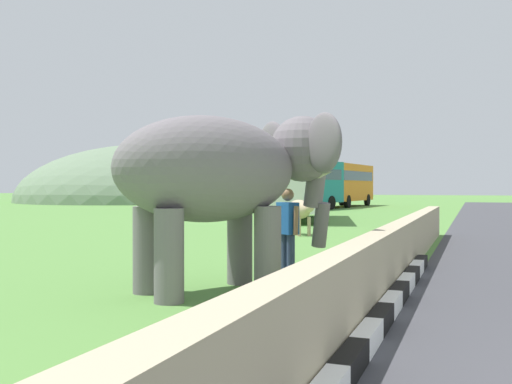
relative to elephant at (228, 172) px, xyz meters
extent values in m
cube|color=black|center=(-3.56, -2.73, -1.80)|extent=(0.90, 0.20, 0.24)
cube|color=white|center=(-2.66, -2.73, -1.80)|extent=(0.90, 0.20, 0.24)
cube|color=black|center=(-1.76, -2.73, -1.80)|extent=(0.90, 0.20, 0.24)
cube|color=white|center=(-0.86, -2.73, -1.80)|extent=(0.90, 0.20, 0.24)
cube|color=black|center=(0.04, -2.73, -1.80)|extent=(0.90, 0.20, 0.24)
cube|color=white|center=(0.94, -2.73, -1.80)|extent=(0.90, 0.20, 0.24)
cube|color=black|center=(1.84, -2.73, -1.80)|extent=(0.90, 0.20, 0.24)
cube|color=white|center=(2.74, -2.73, -1.80)|extent=(0.90, 0.20, 0.24)
cube|color=black|center=(3.64, -2.73, -1.80)|extent=(0.90, 0.20, 0.24)
cube|color=tan|center=(-1.66, -2.43, -1.42)|extent=(28.00, 0.36, 1.00)
cylinder|color=slate|center=(0.66, 0.06, -1.23)|extent=(0.44, 0.44, 1.38)
cylinder|color=slate|center=(0.11, -0.65, -1.23)|extent=(0.44, 0.44, 1.38)
cylinder|color=slate|center=(-0.68, 1.10, -1.23)|extent=(0.44, 0.44, 1.38)
cylinder|color=slate|center=(-1.23, 0.39, -1.23)|extent=(0.44, 0.44, 1.38)
ellipsoid|color=slate|center=(-0.29, 0.22, 0.05)|extent=(3.43, 3.17, 1.70)
sphere|color=slate|center=(1.19, -0.92, 0.43)|extent=(1.16, 1.16, 1.16)
ellipsoid|color=#D84C8C|center=(1.42, -1.10, 0.58)|extent=(0.68, 0.73, 0.44)
ellipsoid|color=slate|center=(1.55, -0.22, 0.48)|extent=(0.74, 0.86, 1.00)
ellipsoid|color=slate|center=(0.59, -1.45, 0.48)|extent=(0.74, 0.86, 1.00)
cylinder|color=slate|center=(1.42, -1.10, -0.12)|extent=(0.59, 0.62, 1.00)
cylinder|color=slate|center=(1.51, -1.17, -0.92)|extent=(0.45, 0.47, 0.83)
cone|color=beige|center=(1.54, -0.85, -0.02)|extent=(0.46, 0.53, 0.22)
cone|color=beige|center=(1.20, -1.29, -0.02)|extent=(0.46, 0.53, 0.22)
cylinder|color=navy|center=(1.53, -0.48, -1.51)|extent=(0.15, 0.15, 0.82)
cylinder|color=navy|center=(1.41, -0.64, -1.51)|extent=(0.15, 0.15, 0.82)
cube|color=#1E59B2|center=(1.47, -0.56, -0.81)|extent=(0.43, 0.46, 0.58)
cylinder|color=#9E7251|center=(1.63, -0.35, -0.84)|extent=(0.15, 0.15, 0.52)
cylinder|color=#9E7251|center=(1.31, -0.77, -0.84)|extent=(0.14, 0.15, 0.52)
sphere|color=#9E7251|center=(1.47, -0.56, -0.38)|extent=(0.23, 0.23, 0.23)
cube|color=silver|center=(19.17, 4.61, 0.08)|extent=(9.31, 4.61, 3.00)
cube|color=#3F5160|center=(19.17, 4.61, 0.62)|extent=(8.62, 4.47, 0.76)
cylinder|color=black|center=(21.68, 6.42, -1.42)|extent=(1.04, 0.53, 1.00)
cylinder|color=black|center=(22.24, 4.19, -1.42)|extent=(1.04, 0.53, 1.00)
cylinder|color=black|center=(16.11, 5.02, -1.42)|extent=(1.04, 0.53, 1.00)
cylinder|color=black|center=(16.67, 2.79, -1.42)|extent=(1.04, 0.53, 1.00)
cube|color=teal|center=(29.89, 8.10, 0.08)|extent=(10.23, 5.32, 3.00)
cube|color=#3F5160|center=(29.89, 8.10, 0.62)|extent=(9.48, 5.12, 0.76)
cylinder|color=black|center=(33.26, 8.26, -1.42)|extent=(1.04, 0.58, 1.00)
cylinder|color=black|center=(32.59, 6.06, -1.42)|extent=(1.04, 0.58, 1.00)
cylinder|color=black|center=(27.19, 10.14, -1.42)|extent=(1.04, 0.58, 1.00)
cylinder|color=black|center=(26.51, 7.94, -1.42)|extent=(1.04, 0.58, 1.00)
cube|color=orange|center=(39.22, 6.46, 0.08)|extent=(9.04, 3.38, 3.00)
cube|color=#3F5160|center=(39.22, 6.46, 0.62)|extent=(8.34, 3.34, 0.76)
cylinder|color=black|center=(42.14, 7.32, -1.42)|extent=(1.03, 0.40, 1.00)
cylinder|color=black|center=(41.91, 5.03, -1.42)|extent=(1.03, 0.40, 1.00)
cylinder|color=black|center=(36.52, 7.89, -1.42)|extent=(1.03, 0.40, 1.00)
cylinder|color=black|center=(36.29, 5.60, -1.42)|extent=(1.03, 0.40, 1.00)
cylinder|color=tan|center=(10.41, 1.52, -1.59)|extent=(0.12, 0.12, 0.65)
cylinder|color=tan|center=(10.19, 1.80, -1.59)|extent=(0.12, 0.12, 0.65)
cylinder|color=tan|center=(11.12, 2.08, -1.59)|extent=(0.12, 0.12, 0.65)
cylinder|color=tan|center=(10.89, 2.36, -1.59)|extent=(0.12, 0.12, 0.65)
ellipsoid|color=tan|center=(10.65, 1.94, -1.02)|extent=(1.55, 1.41, 0.66)
ellipsoid|color=tan|center=(9.93, 1.36, -0.92)|extent=(0.47, 0.45, 0.32)
cylinder|color=beige|center=(19.66, 5.95, -1.59)|extent=(0.12, 0.12, 0.65)
cylinder|color=beige|center=(19.81, 6.27, -1.59)|extent=(0.12, 0.12, 0.65)
cylinder|color=beige|center=(20.47, 5.56, -1.59)|extent=(0.12, 0.12, 0.65)
cylinder|color=beige|center=(20.62, 5.88, -1.59)|extent=(0.12, 0.12, 0.65)
ellipsoid|color=beige|center=(20.14, 5.92, -1.02)|extent=(1.61, 1.19, 0.66)
ellipsoid|color=beige|center=(19.30, 6.32, -0.92)|extent=(0.47, 0.41, 0.32)
ellipsoid|color=slate|center=(51.34, 31.19, -1.92)|extent=(35.92, 28.74, 13.16)
camera|label=1|loc=(-8.65, -3.77, -0.22)|focal=40.70mm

